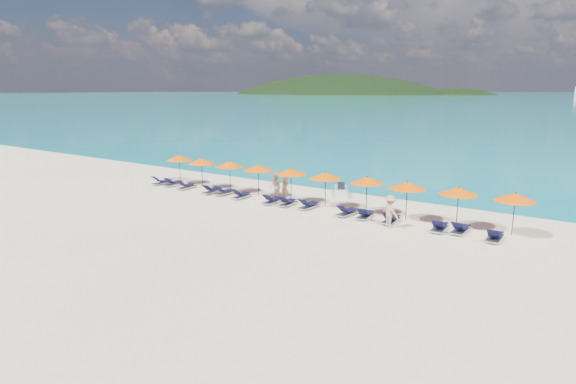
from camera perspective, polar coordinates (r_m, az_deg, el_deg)
The scene contains 32 objects.
ground at distance 27.45m, azimuth -3.60°, elevation -3.53°, with size 1400.00×1400.00×0.00m, color beige.
headland_main at distance 645.40m, azimuth 5.56°, elevation 8.10°, with size 374.00×242.00×126.50m.
headland_small at distance 605.52m, azimuth 19.09°, elevation 7.51°, with size 162.00×126.00×85.50m.
jetski at distance 34.15m, azimuth 6.29°, elevation 0.14°, with size 1.92×2.45×0.83m.
beachgoer_a at distance 32.58m, azimuth -0.34°, elevation 0.48°, with size 0.59×0.39×1.63m, color tan.
beachgoer_b at distance 32.20m, azimuth -1.53°, elevation 0.61°, with size 0.94×0.54×1.93m, color tan.
beachgoer_c at distance 26.62m, azimuth 12.01°, elevation -2.27°, with size 1.17×0.54×1.81m, color tan.
umbrella_0 at distance 39.29m, azimuth -12.77°, elevation 3.98°, with size 2.10×2.10×2.28m.
umbrella_1 at distance 37.16m, azimuth -10.21°, elevation 3.63°, with size 2.10×2.10×2.28m.
umbrella_2 at distance 35.34m, azimuth -6.93°, elevation 3.29°, with size 2.10×2.10×2.28m.
umbrella_3 at distance 33.55m, azimuth -3.54°, elevation 2.89°, with size 2.10×2.10×2.28m.
umbrella_4 at distance 31.98m, azimuth 0.37°, elevation 2.45°, with size 2.10×2.10×2.28m.
umbrella_5 at distance 30.55m, azimuth 4.48°, elevation 1.95°, with size 2.10×2.10×2.28m.
umbrella_6 at distance 29.36m, azimuth 9.35°, elevation 1.41°, with size 2.10×2.10×2.28m.
umbrella_7 at distance 28.16m, azimuth 13.97°, elevation 0.75°, with size 2.10×2.10×2.28m.
umbrella_8 at distance 27.46m, azimuth 19.58°, elevation 0.12°, with size 2.10×2.10×2.28m.
umbrella_9 at distance 27.02m, azimuth 25.35°, elevation -0.55°, with size 2.10×2.10×2.28m.
lounger_0 at distance 39.11m, azimuth -14.71°, elevation 1.19°, with size 0.77×1.75×0.66m.
lounger_1 at distance 38.31m, azimuth -13.41°, elevation 1.03°, with size 0.77×1.75×0.66m.
lounger_2 at distance 36.97m, azimuth -11.96°, elevation 0.70°, with size 0.74×1.74×0.66m.
lounger_3 at distance 35.07m, azimuth -9.02°, elevation 0.20°, with size 0.73×1.74×0.66m.
lounger_4 at distance 34.47m, azimuth -7.52°, elevation 0.04°, with size 0.74×1.74×0.66m.
lounger_5 at distance 33.24m, azimuth -5.58°, elevation -0.36°, with size 0.71×1.73×0.66m.
lounger_6 at distance 31.58m, azimuth -1.93°, elevation -0.98°, with size 0.69×1.72×0.66m.
lounger_7 at distance 31.01m, azimuth -0.07°, elevation -1.22°, with size 0.79×1.75×0.66m.
lounger_8 at distance 30.26m, azimuth 2.45°, elevation -1.57°, with size 0.70×1.73×0.66m.
lounger_9 at distance 28.84m, azimuth 7.02°, elevation -2.34°, with size 0.78×1.75×0.66m.
lounger_10 at distance 28.37m, azimuth 9.13°, elevation -2.65°, with size 0.78×1.75×0.66m.
lounger_11 at distance 27.69m, azimuth 12.10°, elevation -3.14°, with size 0.72×1.73×0.66m.
lounger_12 at distance 26.80m, azimuth 17.52°, elevation -3.96°, with size 0.73×1.74×0.66m.
lounger_13 at distance 26.77m, azimuth 19.75°, elevation -4.13°, with size 0.67×1.72×0.66m.
lounger_14 at distance 26.07m, azimuth 23.31°, elevation -4.84°, with size 0.66×1.71×0.66m.
Camera 1 is at (16.52, -20.62, 7.43)m, focal length 30.00 mm.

